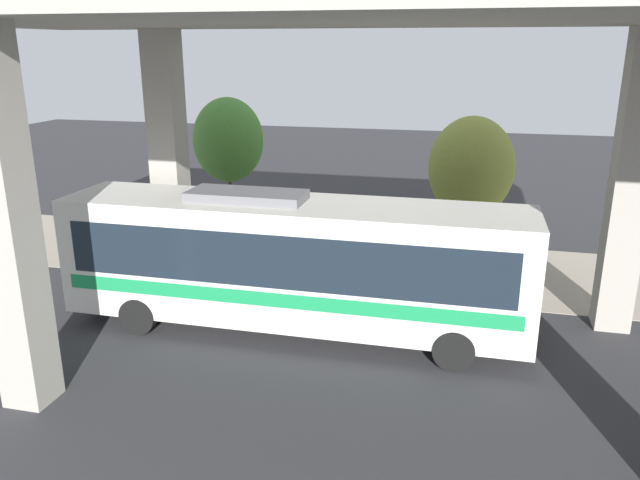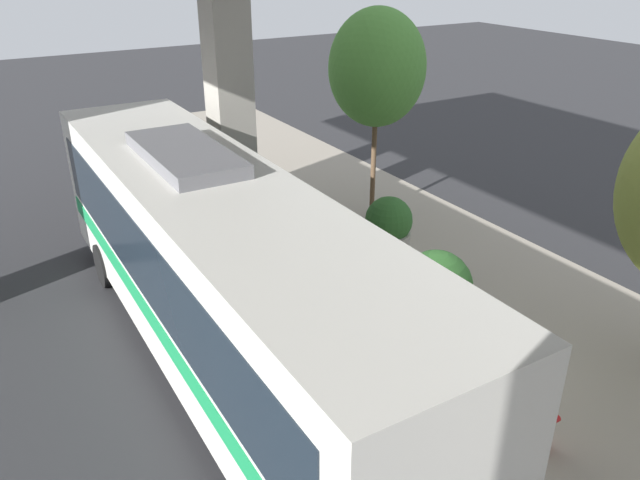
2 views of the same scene
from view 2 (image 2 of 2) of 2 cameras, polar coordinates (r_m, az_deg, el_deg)
ground_plane at (r=11.84m, az=7.94°, el=-11.30°), size 80.00×80.00×0.00m
sidewalk_strip at (r=13.64m, az=17.99°, el=-6.94°), size 6.00×40.00×0.02m
bus at (r=10.96m, az=-9.37°, el=-1.97°), size 2.67×12.22×3.79m
fire_hydrant at (r=10.42m, az=20.04°, el=-15.56°), size 0.49×0.24×0.92m
planter_front at (r=12.20m, az=10.45°, el=-5.00°), size 1.41×1.41×1.84m
planter_middle at (r=15.05m, az=6.25°, el=0.93°), size 1.14×1.14×1.64m
street_tree_far at (r=16.76m, az=5.24°, el=15.37°), size 2.54×2.54×5.64m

